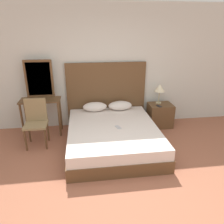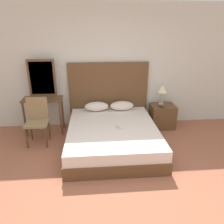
{
  "view_description": "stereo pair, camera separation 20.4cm",
  "coord_description": "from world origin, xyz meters",
  "px_view_note": "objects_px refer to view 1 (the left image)",
  "views": [
    {
      "loc": [
        -0.5,
        -2.39,
        2.23
      ],
      "look_at": [
        0.03,
        1.46,
        0.68
      ],
      "focal_mm": 35.0,
      "sensor_mm": 36.0,
      "label": 1
    },
    {
      "loc": [
        -0.3,
        -2.41,
        2.23
      ],
      "look_at": [
        0.03,
        1.46,
        0.68
      ],
      "focal_mm": 35.0,
      "sensor_mm": 36.0,
      "label": 2
    }
  ],
  "objects_px": {
    "table_lamp": "(160,89)",
    "chair": "(36,119)",
    "phone_on_bed": "(118,127)",
    "phone_on_nightstand": "(159,106)",
    "bed": "(113,136)",
    "nightstand": "(160,115)",
    "vanity_desk": "(41,107)"
  },
  "relations": [
    {
      "from": "bed",
      "to": "vanity_desk",
      "type": "distance_m",
      "value": 1.66
    },
    {
      "from": "chair",
      "to": "phone_on_nightstand",
      "type": "bearing_deg",
      "value": 7.97
    },
    {
      "from": "phone_on_nightstand",
      "to": "chair",
      "type": "bearing_deg",
      "value": -172.03
    },
    {
      "from": "phone_on_bed",
      "to": "phone_on_nightstand",
      "type": "relative_size",
      "value": 1.0
    },
    {
      "from": "vanity_desk",
      "to": "chair",
      "type": "xyz_separation_m",
      "value": [
        -0.03,
        -0.44,
        -0.09
      ]
    },
    {
      "from": "vanity_desk",
      "to": "chair",
      "type": "distance_m",
      "value": 0.45
    },
    {
      "from": "bed",
      "to": "phone_on_nightstand",
      "type": "height_order",
      "value": "phone_on_nightstand"
    },
    {
      "from": "bed",
      "to": "table_lamp",
      "type": "distance_m",
      "value": 1.63
    },
    {
      "from": "phone_on_bed",
      "to": "table_lamp",
      "type": "bearing_deg",
      "value": 40.13
    },
    {
      "from": "nightstand",
      "to": "chair",
      "type": "height_order",
      "value": "chair"
    },
    {
      "from": "nightstand",
      "to": "vanity_desk",
      "type": "distance_m",
      "value": 2.68
    },
    {
      "from": "table_lamp",
      "to": "vanity_desk",
      "type": "height_order",
      "value": "table_lamp"
    },
    {
      "from": "phone_on_bed",
      "to": "phone_on_nightstand",
      "type": "bearing_deg",
      "value": 35.05
    },
    {
      "from": "bed",
      "to": "table_lamp",
      "type": "bearing_deg",
      "value": 35.64
    },
    {
      "from": "bed",
      "to": "vanity_desk",
      "type": "relative_size",
      "value": 2.47
    },
    {
      "from": "phone_on_bed",
      "to": "vanity_desk",
      "type": "height_order",
      "value": "vanity_desk"
    },
    {
      "from": "table_lamp",
      "to": "chair",
      "type": "bearing_deg",
      "value": -168.06
    },
    {
      "from": "nightstand",
      "to": "table_lamp",
      "type": "height_order",
      "value": "table_lamp"
    },
    {
      "from": "nightstand",
      "to": "vanity_desk",
      "type": "xyz_separation_m",
      "value": [
        -2.66,
        -0.03,
        0.34
      ]
    },
    {
      "from": "phone_on_bed",
      "to": "table_lamp",
      "type": "xyz_separation_m",
      "value": [
        1.11,
        0.93,
        0.46
      ]
    },
    {
      "from": "phone_on_bed",
      "to": "nightstand",
      "type": "relative_size",
      "value": 0.3
    },
    {
      "from": "nightstand",
      "to": "chair",
      "type": "relative_size",
      "value": 0.58
    },
    {
      "from": "bed",
      "to": "vanity_desk",
      "type": "bearing_deg",
      "value": 152.68
    },
    {
      "from": "phone_on_bed",
      "to": "nightstand",
      "type": "height_order",
      "value": "nightstand"
    },
    {
      "from": "chair",
      "to": "nightstand",
      "type": "bearing_deg",
      "value": 10.01
    },
    {
      "from": "phone_on_bed",
      "to": "chair",
      "type": "height_order",
      "value": "chair"
    },
    {
      "from": "phone_on_bed",
      "to": "table_lamp",
      "type": "height_order",
      "value": "table_lamp"
    },
    {
      "from": "nightstand",
      "to": "phone_on_nightstand",
      "type": "height_order",
      "value": "phone_on_nightstand"
    },
    {
      "from": "bed",
      "to": "chair",
      "type": "relative_size",
      "value": 2.22
    },
    {
      "from": "bed",
      "to": "table_lamp",
      "type": "height_order",
      "value": "table_lamp"
    },
    {
      "from": "bed",
      "to": "chair",
      "type": "distance_m",
      "value": 1.53
    },
    {
      "from": "nightstand",
      "to": "phone_on_nightstand",
      "type": "distance_m",
      "value": 0.31
    }
  ]
}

